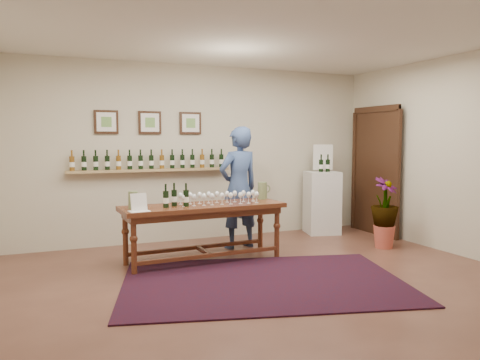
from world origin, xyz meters
name	(u,v)px	position (x,y,z in m)	size (l,w,h in m)	color
ground	(267,280)	(0.00, 0.00, 0.00)	(6.00, 6.00, 0.00)	#512E23
room_shell	(332,169)	(2.11, 1.86, 1.12)	(6.00, 6.00, 6.00)	beige
rug	(264,282)	(-0.07, -0.06, 0.01)	(3.16, 2.10, 0.02)	#400B10
tasting_table	(203,213)	(-0.40, 1.10, 0.65)	(2.18, 0.77, 0.76)	#421810
table_glasses	(220,198)	(-0.17, 1.09, 0.85)	(1.17, 0.27, 0.16)	white
table_bottles	(175,194)	(-0.79, 1.06, 0.93)	(0.31, 0.18, 0.33)	black
pitcher_left	(133,200)	(-1.33, 1.05, 0.87)	(0.14, 0.14, 0.22)	#6B7A4C
pitcher_right	(262,190)	(0.57, 1.31, 0.89)	(0.16, 0.16, 0.25)	#6B7A4C
menu_card	(139,202)	(-1.30, 0.85, 0.87)	(0.24, 0.17, 0.21)	white
display_pedestal	(322,202)	(2.09, 2.10, 0.53)	(0.53, 0.53, 1.07)	silver
pedestal_bottles	(324,164)	(2.08, 2.02, 1.20)	(0.27, 0.07, 0.27)	black
info_sign	(323,157)	(2.16, 2.21, 1.31)	(0.35, 0.02, 0.49)	white
potted_plant	(385,213)	(2.34, 0.78, 0.53)	(0.63, 0.63, 0.91)	#B64E3C
person	(239,188)	(0.34, 1.66, 0.91)	(0.66, 0.43, 1.81)	#334979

